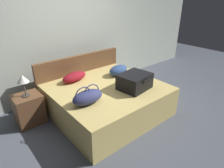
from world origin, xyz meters
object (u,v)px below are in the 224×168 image
(duffel_bag, at_px, (88,97))
(pillow_center_head, at_px, (74,77))
(bed, at_px, (107,100))
(table_lamp, at_px, (23,80))
(hard_case_large, at_px, (135,81))
(pillow_near_headboard, at_px, (118,70))
(nightstand, at_px, (29,109))

(duffel_bag, bearing_deg, pillow_center_head, 72.77)
(bed, xyz_separation_m, pillow_center_head, (-0.32, 0.59, 0.35))
(duffel_bag, height_order, table_lamp, table_lamp)
(hard_case_large, distance_m, pillow_near_headboard, 0.67)
(duffel_bag, xyz_separation_m, pillow_near_headboard, (1.10, 0.55, -0.01))
(bed, bearing_deg, pillow_center_head, 118.20)
(nightstand, bearing_deg, table_lamp, 0.00)
(duffel_bag, xyz_separation_m, nightstand, (-0.63, 0.88, -0.39))
(bed, distance_m, pillow_near_headboard, 0.70)
(nightstand, relative_size, table_lamp, 1.40)
(hard_case_large, bearing_deg, duffel_bag, 166.53)
(pillow_near_headboard, relative_size, table_lamp, 1.20)
(pillow_center_head, relative_size, nightstand, 0.99)
(duffel_bag, height_order, pillow_near_headboard, duffel_bag)
(bed, xyz_separation_m, duffel_bag, (-0.58, -0.26, 0.38))
(duffel_bag, bearing_deg, bed, 24.10)
(nightstand, bearing_deg, duffel_bag, -54.30)
(bed, distance_m, hard_case_large, 0.63)
(table_lamp, bearing_deg, bed, -26.98)
(pillow_center_head, height_order, table_lamp, table_lamp)
(pillow_center_head, relative_size, table_lamp, 1.38)
(pillow_near_headboard, bearing_deg, nightstand, 169.18)
(hard_case_large, relative_size, pillow_near_headboard, 1.29)
(hard_case_large, distance_m, table_lamp, 1.83)
(bed, relative_size, pillow_near_headboard, 4.21)
(table_lamp, bearing_deg, pillow_near_headboard, -10.82)
(bed, bearing_deg, pillow_near_headboard, 29.06)
(bed, xyz_separation_m, pillow_near_headboard, (0.52, 0.29, 0.37))
(bed, bearing_deg, hard_case_large, -47.61)
(bed, xyz_separation_m, table_lamp, (-1.22, 0.62, 0.54))
(hard_case_large, bearing_deg, pillow_center_head, 116.44)
(bed, bearing_deg, table_lamp, 153.02)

